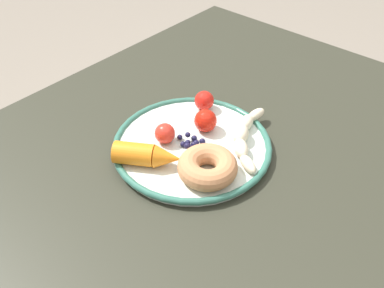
% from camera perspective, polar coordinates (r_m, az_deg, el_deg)
% --- Properties ---
extents(dining_table, '(1.03, 0.78, 0.75)m').
position_cam_1_polar(dining_table, '(0.85, 1.64, -5.14)').
color(dining_table, '#2D2D22').
rests_on(dining_table, ground_plane).
extents(plate, '(0.29, 0.29, 0.02)m').
position_cam_1_polar(plate, '(0.76, 0.00, -0.16)').
color(plate, silver).
rests_on(plate, dining_table).
extents(banana, '(0.17, 0.11, 0.03)m').
position_cam_1_polar(banana, '(0.76, 7.28, 1.18)').
color(banana, beige).
rests_on(banana, plate).
extents(carrot_orange, '(0.09, 0.12, 0.04)m').
position_cam_1_polar(carrot_orange, '(0.71, -6.19, -1.53)').
color(carrot_orange, orange).
rests_on(carrot_orange, plate).
extents(donut, '(0.13, 0.13, 0.04)m').
position_cam_1_polar(donut, '(0.69, 2.15, -3.14)').
color(donut, '#BE7E51').
rests_on(donut, plate).
extents(blueberry_pile, '(0.05, 0.05, 0.02)m').
position_cam_1_polar(blueberry_pile, '(0.75, -0.19, 0.27)').
color(blueberry_pile, '#191638').
rests_on(blueberry_pile, plate).
extents(tomato_near, '(0.04, 0.04, 0.04)m').
position_cam_1_polar(tomato_near, '(0.75, -3.75, 1.47)').
color(tomato_near, red).
rests_on(tomato_near, plate).
extents(tomato_mid, '(0.04, 0.04, 0.04)m').
position_cam_1_polar(tomato_mid, '(0.77, 1.87, 3.22)').
color(tomato_mid, red).
rests_on(tomato_mid, plate).
extents(tomato_far, '(0.04, 0.04, 0.04)m').
position_cam_1_polar(tomato_far, '(0.83, 1.69, 5.99)').
color(tomato_far, red).
rests_on(tomato_far, plate).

